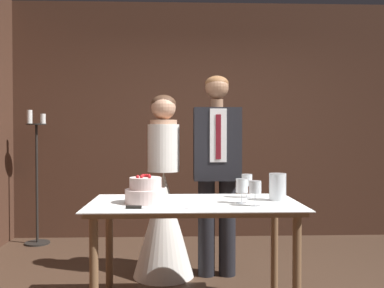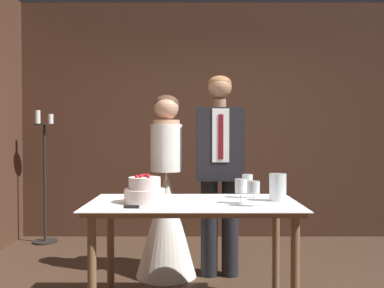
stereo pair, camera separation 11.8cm
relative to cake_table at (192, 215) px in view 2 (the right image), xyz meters
name	(u,v)px [view 2 (the right image)]	position (x,y,z in m)	size (l,w,h in m)	color
wall_back	(207,120)	(0.19, 2.31, 0.73)	(4.79, 0.12, 2.86)	#472B1E
cake_table	(192,215)	(0.00, 0.00, 0.00)	(1.46, 0.80, 0.79)	brown
tiered_cake	(143,191)	(-0.34, -0.03, 0.17)	(0.28, 0.28, 0.20)	beige
cake_knife	(141,207)	(-0.33, -0.26, 0.10)	(0.40, 0.05, 0.02)	silver
wine_glass_near	(240,187)	(0.32, -0.06, 0.20)	(0.08, 0.08, 0.17)	silver
wine_glass_middle	(246,181)	(0.40, 0.19, 0.22)	(0.08, 0.08, 0.18)	silver
wine_glass_far	(252,188)	(0.39, -0.18, 0.21)	(0.08, 0.08, 0.17)	silver
hurricane_candle	(276,188)	(0.60, 0.05, 0.18)	(0.12, 0.12, 0.19)	silver
bride	(165,209)	(-0.24, 0.81, -0.10)	(0.54, 0.54, 1.61)	white
groom	(219,163)	(0.24, 0.81, 0.30)	(0.41, 0.25, 1.78)	black
candle_stand	(43,182)	(-1.72, 1.97, 0.01)	(0.28, 0.28, 1.53)	black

